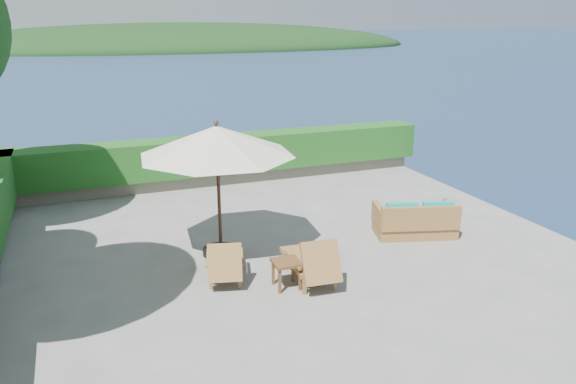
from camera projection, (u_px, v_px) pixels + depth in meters
name	position (u px, v px, depth m)	size (l,w,h in m)	color
ground	(288.00, 258.00, 11.05)	(12.00, 12.00, 0.00)	gray
foundation	(288.00, 327.00, 11.51)	(12.00, 12.00, 3.00)	#5C5549
offshore_island	(183.00, 47.00, 145.19)	(126.00, 57.60, 12.60)	black
planter_wall_far	(218.00, 177.00, 15.98)	(12.00, 0.60, 0.36)	gray
hedge_far	(217.00, 154.00, 15.78)	(12.40, 0.90, 1.00)	#154614
patio_umbrella	(217.00, 142.00, 10.57)	(3.76, 3.76, 2.71)	black
lounge_left	(225.00, 261.00, 10.08)	(0.93, 1.54, 0.83)	olive
lounge_right	(311.00, 261.00, 9.99)	(0.80, 1.65, 0.93)	olive
side_table	(286.00, 266.00, 9.74)	(0.49, 0.49, 0.50)	brown
wicker_loveseat	(415.00, 221.00, 12.10)	(1.89, 1.32, 0.84)	olive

